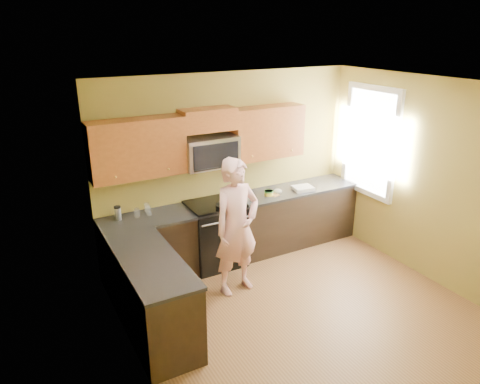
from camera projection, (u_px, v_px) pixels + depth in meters
floor at (306, 315)px, 5.40m from camera, size 4.00×4.00×0.00m
ceiling at (320, 88)px, 4.46m from camera, size 4.00×4.00×0.00m
wall_back at (229, 166)px, 6.57m from camera, size 4.00×0.00×4.00m
wall_front at (480, 305)px, 3.29m from camera, size 4.00×0.00×4.00m
wall_left at (135, 254)px, 4.03m from camera, size 0.00×4.00×4.00m
wall_right at (435, 183)px, 5.83m from camera, size 0.00×4.00×4.00m
cabinet_back_run at (239, 229)px, 6.64m from camera, size 4.00×0.60×0.88m
cabinet_left_run at (152, 298)px, 4.97m from camera, size 0.60×1.60×0.88m
countertop_back at (239, 201)px, 6.47m from camera, size 4.00×0.62×0.04m
countertop_left at (150, 261)px, 4.82m from camera, size 0.62×1.60×0.04m
stove at (215, 234)px, 6.43m from camera, size 0.76×0.65×0.95m
microwave at (210, 167)px, 6.19m from camera, size 0.76×0.40×0.42m
upper_cab_left at (139, 177)px, 5.77m from camera, size 1.22×0.33×0.75m
upper_cab_right at (266, 157)px, 6.65m from camera, size 1.12×0.33×0.75m
upper_cab_over_mw at (208, 120)px, 6.00m from camera, size 0.76×0.33×0.30m
window at (370, 142)px, 6.70m from camera, size 0.06×1.06×1.66m
woman at (237, 227)px, 5.64m from camera, size 0.71×0.52×1.80m
frying_pan at (226, 208)px, 6.08m from camera, size 0.35×0.53×0.06m
butter_tub at (269, 195)px, 6.63m from camera, size 0.14×0.14×0.10m
toast_slice at (275, 195)px, 6.62m from camera, size 0.13×0.13×0.01m
napkin_a at (234, 206)px, 6.17m from camera, size 0.11×0.12×0.06m
napkin_b at (278, 191)px, 6.70m from camera, size 0.15×0.16×0.07m
dish_towel at (303, 188)px, 6.85m from camera, size 0.33×0.28×0.05m
travel_mug at (119, 220)px, 5.79m from camera, size 0.09×0.09×0.19m
glass_a at (149, 211)px, 5.92m from camera, size 0.09×0.09×0.12m
glass_b at (137, 213)px, 5.86m from camera, size 0.09×0.09×0.12m
glass_c at (147, 207)px, 6.04m from camera, size 0.07×0.07×0.12m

